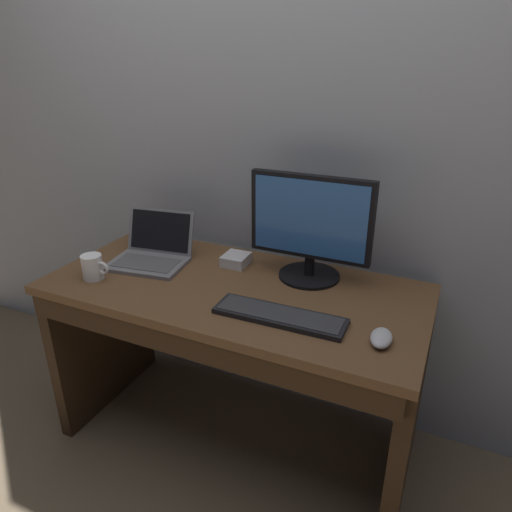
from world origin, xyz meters
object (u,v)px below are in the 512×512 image
(external_monitor, at_px, (310,225))
(wired_keyboard, at_px, (280,316))
(laptop_space_gray, at_px, (152,253))
(external_drive_box, at_px, (236,260))
(computer_mouse, at_px, (381,338))
(coffee_mug, at_px, (93,267))

(external_monitor, distance_m, wired_keyboard, 0.39)
(laptop_space_gray, distance_m, wired_keyboard, 0.70)
(laptop_space_gray, bearing_deg, external_drive_box, 19.74)
(wired_keyboard, distance_m, external_drive_box, 0.46)
(external_monitor, relative_size, computer_mouse, 4.17)
(wired_keyboard, bearing_deg, external_monitor, 92.15)
(coffee_mug, bearing_deg, wired_keyboard, 2.01)
(laptop_space_gray, height_order, coffee_mug, laptop_space_gray)
(computer_mouse, distance_m, external_drive_box, 0.74)
(laptop_space_gray, relative_size, computer_mouse, 3.04)
(external_monitor, bearing_deg, laptop_space_gray, -169.39)
(external_monitor, xyz_separation_m, coffee_mug, (-0.76, -0.35, -0.17))
(computer_mouse, relative_size, coffee_mug, 0.95)
(computer_mouse, bearing_deg, laptop_space_gray, 164.58)
(external_monitor, height_order, external_drive_box, external_monitor)
(laptop_space_gray, height_order, external_drive_box, laptop_space_gray)
(laptop_space_gray, xyz_separation_m, external_monitor, (0.66, 0.12, 0.18))
(laptop_space_gray, xyz_separation_m, coffee_mug, (-0.11, -0.23, 0.01))
(computer_mouse, height_order, coffee_mug, coffee_mug)
(coffee_mug, bearing_deg, external_drive_box, 38.25)
(wired_keyboard, height_order, coffee_mug, coffee_mug)
(external_drive_box, bearing_deg, computer_mouse, -26.29)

